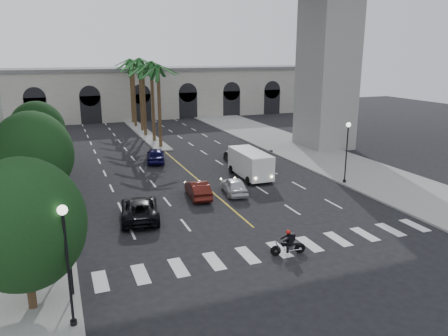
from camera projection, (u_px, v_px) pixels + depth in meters
ground at (268, 239)px, 26.44m from camera, size 140.00×140.00×0.00m
sidewalk_left at (14, 194)px, 34.69m from camera, size 8.00×100.00×0.15m
sidewalk_right at (332, 161)px, 45.18m from camera, size 8.00×100.00×0.15m
median at (144, 133)px, 60.66m from camera, size 2.00×24.00×0.20m
pier_building at (124, 93)px, 74.91m from camera, size 71.00×10.50×8.50m
palm_a at (158, 70)px, 49.34m from camera, size 3.20×3.20×10.30m
palm_b at (151, 66)px, 52.91m from camera, size 3.20×3.20×10.60m
palm_c at (143, 69)px, 56.53m from camera, size 3.20×3.20×10.10m
palm_d at (139, 62)px, 60.07m from camera, size 3.20×3.20×10.90m
palm_e at (133, 65)px, 63.70m from camera, size 3.20×3.20×10.40m
palm_f at (130, 63)px, 67.34m from camera, size 3.20×3.20×10.70m
street_tree_near at (23, 225)px, 18.16m from camera, size 5.20×5.20×6.89m
street_tree_mid at (33, 155)px, 29.82m from camera, size 5.44×5.44×7.21m
street_tree_far at (38, 131)px, 40.72m from camera, size 5.04×5.04×6.68m
lamp_post_left_near at (67, 256)px, 17.12m from camera, size 0.40×0.40×5.35m
lamp_post_left_far at (58, 149)px, 36.04m from camera, size 0.40×0.40×5.35m
lamp_post_right at (347, 147)px, 36.81m from camera, size 0.40×0.40×5.35m
traffic_signal_near at (69, 247)px, 19.59m from camera, size 0.25×0.18×3.65m
traffic_signal_far at (66, 217)px, 23.19m from camera, size 0.25×0.18×3.65m
motorcycle_rider at (289, 243)px, 24.32m from camera, size 2.05×0.56×1.48m
car_a at (234, 186)px, 34.85m from camera, size 2.15×4.12×1.34m
car_b at (198, 189)px, 33.89m from camera, size 1.81×4.19×1.34m
car_c at (140, 209)px, 29.52m from camera, size 3.20×5.58×1.46m
car_d at (246, 154)px, 44.93m from camera, size 4.00×6.20×1.67m
car_e at (156, 155)px, 44.85m from camera, size 2.65×4.66×1.50m
cargo_van at (250, 163)px, 39.12m from camera, size 2.41×5.78×2.44m
pedestrian_a at (62, 229)px, 25.45m from camera, size 0.70×0.51×1.75m
pedestrian_b at (35, 210)px, 28.64m from camera, size 0.96×0.86×1.62m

